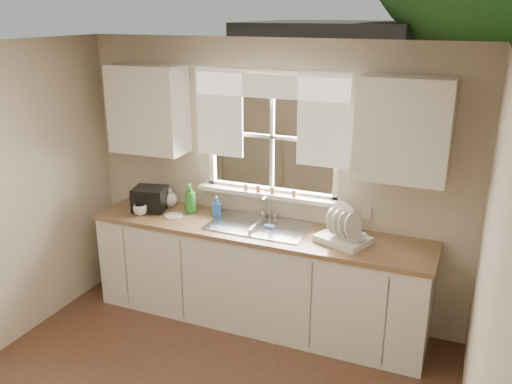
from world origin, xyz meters
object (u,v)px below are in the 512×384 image
at_px(cup, 140,210).
at_px(black_appliance, 150,199).
at_px(dish_rack, 343,233).
at_px(soap_bottle_a, 190,198).

bearing_deg(cup, black_appliance, 66.42).
distance_m(dish_rack, cup, 1.89).
xyz_separation_m(soap_bottle_a, black_appliance, (-0.39, -0.08, -0.03)).
height_order(soap_bottle_a, cup, soap_bottle_a).
relative_size(cup, black_appliance, 0.43).
bearing_deg(soap_bottle_a, dish_rack, -13.10).
bearing_deg(black_appliance, dish_rack, -14.20).
xyz_separation_m(dish_rack, cup, (-1.88, -0.12, -0.03)).
distance_m(dish_rack, soap_bottle_a, 1.49).
bearing_deg(soap_bottle_a, cup, -159.04).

